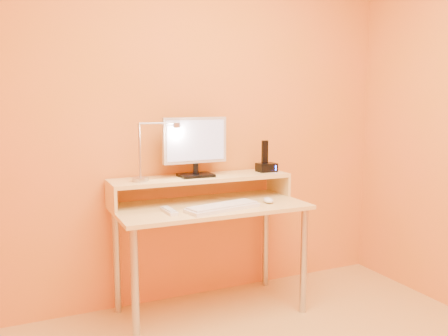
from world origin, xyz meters
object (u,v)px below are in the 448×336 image
phone_dock (266,167)px  remote_control (169,211)px  monitor_panel (195,140)px  keyboard (223,208)px  mouse (268,200)px  lamp_base (140,179)px

phone_dock → remote_control: size_ratio=0.70×
phone_dock → monitor_panel: bearing=179.4°
monitor_panel → keyboard: 0.50m
keyboard → mouse: bearing=-4.0°
mouse → remote_control: 0.66m
lamp_base → mouse: lamp_base is taller
lamp_base → remote_control: lamp_base is taller
mouse → remote_control: (-0.66, 0.01, -0.01)m
keyboard → remote_control: 0.33m
phone_dock → remote_control: phone_dock is taller
mouse → lamp_base: bearing=173.6°
lamp_base → remote_control: size_ratio=0.54×
monitor_panel → lamp_base: size_ratio=4.37×
phone_dock → remote_control: 0.85m
phone_dock → keyboard: 0.59m
phone_dock → lamp_base: bearing=-177.6°
keyboard → monitor_panel: bearing=87.9°
keyboard → remote_control: (-0.32, 0.06, -0.00)m
monitor_panel → mouse: size_ratio=4.17×
monitor_panel → phone_dock: size_ratio=3.36×
phone_dock → keyboard: (-0.48, -0.31, -0.18)m
phone_dock → mouse: phone_dock is taller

